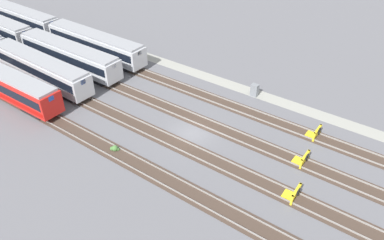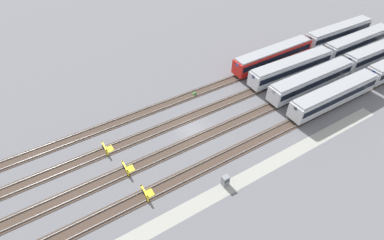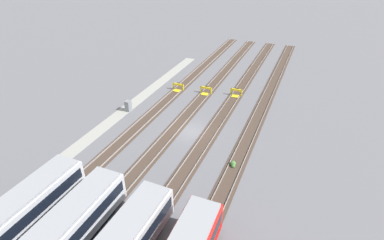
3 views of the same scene
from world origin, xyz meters
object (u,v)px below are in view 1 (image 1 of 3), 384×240
(subway_car_front_row_centre, at_px, (95,44))
(subway_car_back_row_leftmost, at_px, (6,83))
(subway_car_back_row_rightmost, at_px, (40,68))
(subway_car_front_row_leftmost, at_px, (69,55))
(bumper_stop_near_inner_track, at_px, (302,159))
(electrical_cabinet, at_px, (255,90))
(bumper_stop_middle_track, at_px, (293,194))
(subway_car_back_row_centre, at_px, (20,18))
(bumper_stop_nearest_track, at_px, (315,133))
(weed_clump, at_px, (115,148))

(subway_car_front_row_centre, relative_size, subway_car_back_row_leftmost, 1.00)
(subway_car_front_row_centre, relative_size, subway_car_back_row_rightmost, 1.00)
(subway_car_back_row_rightmost, bearing_deg, subway_car_front_row_leftmost, -90.00)
(subway_car_front_row_leftmost, distance_m, subway_car_back_row_rightmost, 4.82)
(bumper_stop_near_inner_track, height_order, electrical_cabinet, electrical_cabinet)
(subway_car_back_row_rightmost, distance_m, electrical_cabinet, 28.13)
(bumper_stop_middle_track, bearing_deg, electrical_cabinet, -50.74)
(subway_car_front_row_leftmost, xyz_separation_m, subway_car_back_row_centre, (18.90, -4.86, 0.00))
(subway_car_back_row_centre, height_order, electrical_cabinet, subway_car_back_row_centre)
(subway_car_front_row_leftmost, xyz_separation_m, bumper_stop_middle_track, (-35.67, 4.81, -1.53))
(subway_car_front_row_centre, distance_m, electrical_cabinet, 24.98)
(subway_car_front_row_centre, bearing_deg, subway_car_back_row_leftmost, 90.00)
(subway_car_front_row_leftmost, height_order, subway_car_front_row_centre, same)
(subway_car_back_row_centre, bearing_deg, bumper_stop_middle_track, 169.96)
(subway_car_front_row_centre, relative_size, bumper_stop_near_inner_track, 9.01)
(subway_car_back_row_centre, distance_m, bumper_stop_middle_track, 55.44)
(subway_car_back_row_leftmost, bearing_deg, subway_car_back_row_centre, -37.60)
(subway_car_back_row_rightmost, bearing_deg, bumper_stop_nearest_track, -164.04)
(subway_car_front_row_leftmost, relative_size, electrical_cabinet, 11.25)
(subway_car_back_row_leftmost, distance_m, bumper_stop_nearest_track, 36.99)
(subway_car_front_row_centre, distance_m, subway_car_back_row_centre, 18.90)
(subway_car_front_row_leftmost, height_order, subway_car_back_row_centre, same)
(bumper_stop_nearest_track, height_order, bumper_stop_near_inner_track, same)
(electrical_cabinet, relative_size, weed_clump, 1.74)
(weed_clump, bearing_deg, subway_car_back_row_rightmost, -14.10)
(subway_car_back_row_centre, distance_m, electrical_cabinet, 43.75)
(subway_car_back_row_leftmost, relative_size, weed_clump, 19.61)
(subway_car_front_row_leftmost, relative_size, bumper_stop_nearest_track, 9.00)
(weed_clump, bearing_deg, subway_car_back_row_leftmost, 1.02)
(subway_car_front_row_centre, distance_m, subway_car_back_row_rightmost, 9.67)
(bumper_stop_nearest_track, relative_size, electrical_cabinet, 1.25)
(subway_car_back_row_centre, bearing_deg, electrical_cabinet, -175.02)
(subway_car_front_row_leftmost, bearing_deg, bumper_stop_near_inner_track, -179.93)
(subway_car_back_row_leftmost, xyz_separation_m, weed_clump, (-18.14, -0.32, -1.80))
(subway_car_back_row_leftmost, distance_m, subway_car_back_row_rightmost, 4.88)
(subway_car_front_row_centre, xyz_separation_m, subway_car_back_row_rightmost, (0.00, 9.67, 0.00))
(subway_car_back_row_centre, height_order, bumper_stop_nearest_track, subway_car_back_row_centre)
(subway_car_front_row_centre, xyz_separation_m, bumper_stop_nearest_track, (-33.96, -0.05, -1.53))
(subway_car_back_row_leftmost, distance_m, subway_car_back_row_centre, 23.86)
(weed_clump, bearing_deg, subway_car_front_row_centre, -38.10)
(subway_car_front_row_centre, xyz_separation_m, bumper_stop_near_inner_track, (-34.52, 4.80, -1.53))
(subway_car_front_row_centre, xyz_separation_m, subway_car_back_row_leftmost, (0.00, 14.55, 0.00))
(subway_car_back_row_leftmost, relative_size, bumper_stop_nearest_track, 9.02)
(bumper_stop_nearest_track, bearing_deg, weed_clump, 42.06)
(subway_car_back_row_rightmost, bearing_deg, bumper_stop_middle_track, -179.98)
(bumper_stop_nearest_track, bearing_deg, bumper_stop_middle_track, 99.99)
(subway_car_back_row_rightmost, height_order, electrical_cabinet, subway_car_back_row_rightmost)
(subway_car_back_row_centre, distance_m, weed_clump, 39.73)
(bumper_stop_nearest_track, xyz_separation_m, weed_clump, (15.81, 14.27, -0.27))
(subway_car_back_row_centre, relative_size, subway_car_back_row_rightmost, 1.00)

